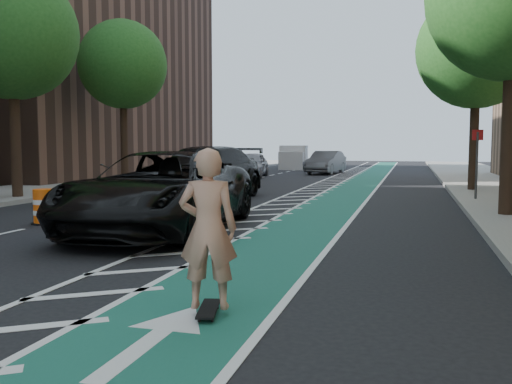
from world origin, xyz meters
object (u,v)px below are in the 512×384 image
(suv_near, at_px, (162,191))
(suv_far, at_px, (204,173))
(barrel_a, at_px, (44,208))
(skateboarder, at_px, (208,229))

(suv_near, bearing_deg, suv_far, 99.02)
(barrel_a, bearing_deg, suv_near, -2.67)
(suv_far, xyz_separation_m, barrel_a, (-1.70, -6.51, -0.55))
(suv_near, distance_m, barrel_a, 3.34)
(barrel_a, bearing_deg, skateboarder, -40.90)
(suv_far, relative_size, barrel_a, 7.57)
(suv_near, distance_m, suv_far, 6.85)
(skateboarder, relative_size, suv_near, 0.28)
(suv_near, relative_size, suv_far, 0.99)
(skateboarder, height_order, suv_far, skateboarder)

